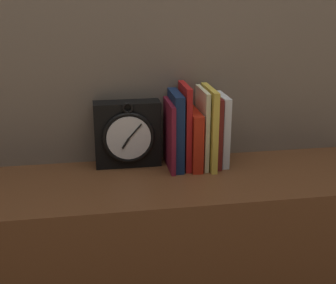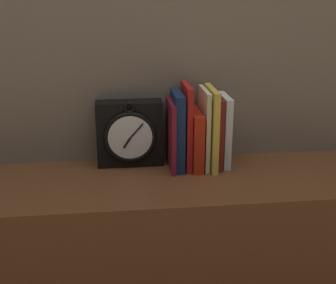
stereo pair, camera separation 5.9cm
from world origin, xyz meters
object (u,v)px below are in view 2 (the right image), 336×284
at_px(book_slot3_red, 195,139).
at_px(book_slot4_cream, 204,128).
at_px(book_slot1_navy, 177,130).
at_px(book_slot2_red, 187,126).
at_px(book_slot0_maroon, 171,135).
at_px(book_slot7_white, 224,130).
at_px(book_slot6_maroon, 216,131).
at_px(clock, 130,134).
at_px(book_slot5_yellow, 211,128).

height_order(book_slot3_red, book_slot4_cream, book_slot4_cream).
relative_size(book_slot1_navy, book_slot2_red, 0.91).
bearing_deg(book_slot0_maroon, book_slot2_red, 8.65).
height_order(book_slot3_red, book_slot7_white, book_slot7_white).
bearing_deg(book_slot0_maroon, book_slot3_red, 0.41).
height_order(book_slot2_red, book_slot6_maroon, book_slot2_red).
height_order(clock, book_slot1_navy, book_slot1_navy).
bearing_deg(book_slot5_yellow, book_slot3_red, 175.33).
distance_m(book_slot4_cream, book_slot6_maroon, 0.04).
relative_size(book_slot1_navy, book_slot7_white, 1.07).
bearing_deg(clock, book_slot2_red, -9.92).
xyz_separation_m(book_slot2_red, book_slot4_cream, (0.05, -0.00, -0.01)).
xyz_separation_m(book_slot2_red, book_slot6_maroon, (0.09, 0.00, -0.02)).
bearing_deg(book_slot3_red, book_slot0_maroon, -179.59).
bearing_deg(book_slot7_white, book_slot2_red, -177.31).
height_order(book_slot0_maroon, book_slot3_red, book_slot0_maroon).
height_order(clock, book_slot5_yellow, book_slot5_yellow).
xyz_separation_m(clock, book_slot5_yellow, (0.24, -0.04, 0.02)).
relative_size(clock, book_slot6_maroon, 0.96).
relative_size(clock, book_slot0_maroon, 1.02).
relative_size(book_slot0_maroon, book_slot3_red, 1.17).
bearing_deg(book_slot7_white, book_slot3_red, -172.33).
bearing_deg(book_slot7_white, book_slot4_cream, -172.40).
distance_m(book_slot1_navy, book_slot3_red, 0.06).
relative_size(book_slot0_maroon, book_slot4_cream, 0.86).
relative_size(clock, book_slot3_red, 1.19).
bearing_deg(book_slot6_maroon, clock, 173.56).
xyz_separation_m(book_slot1_navy, book_slot6_maroon, (0.12, 0.00, -0.01)).
distance_m(clock, book_slot1_navy, 0.15).
height_order(book_slot0_maroon, book_slot6_maroon, book_slot6_maroon).
bearing_deg(book_slot3_red, clock, 169.43).
xyz_separation_m(book_slot2_red, book_slot3_red, (0.03, -0.01, -0.04)).
height_order(book_slot0_maroon, book_slot5_yellow, book_slot5_yellow).
xyz_separation_m(book_slot0_maroon, book_slot1_navy, (0.02, 0.00, 0.01)).
height_order(book_slot0_maroon, book_slot4_cream, book_slot4_cream).
bearing_deg(book_slot7_white, book_slot1_navy, -176.49).
height_order(book_slot4_cream, book_slot7_white, book_slot4_cream).
distance_m(clock, book_slot7_white, 0.29).
distance_m(book_slot3_red, book_slot5_yellow, 0.06).
xyz_separation_m(book_slot0_maroon, book_slot7_white, (0.16, 0.01, 0.01)).
height_order(book_slot1_navy, book_slot2_red, book_slot2_red).
bearing_deg(book_slot2_red, book_slot1_navy, -173.04).
height_order(book_slot1_navy, book_slot3_red, book_slot1_navy).
bearing_deg(book_slot3_red, book_slot1_navy, 176.37).
bearing_deg(book_slot1_navy, book_slot2_red, 6.96).
xyz_separation_m(book_slot1_navy, book_slot2_red, (0.03, 0.00, 0.01)).
xyz_separation_m(book_slot5_yellow, book_slot6_maroon, (0.02, 0.01, -0.01)).
height_order(book_slot0_maroon, book_slot7_white, book_slot7_white).
distance_m(book_slot0_maroon, book_slot4_cream, 0.10).
bearing_deg(book_slot2_red, book_slot5_yellow, -8.30).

